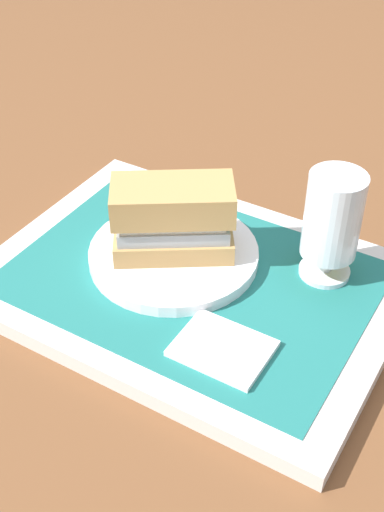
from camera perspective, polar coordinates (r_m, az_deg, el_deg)
ground_plane at (r=0.76m, az=0.00°, el=-2.95°), size 3.00×3.00×0.00m
tray at (r=0.75m, az=0.00°, el=-2.38°), size 0.44×0.32×0.02m
placemat at (r=0.74m, az=0.00°, el=-1.76°), size 0.38×0.27×0.00m
plate at (r=0.76m, az=-1.54°, el=0.14°), size 0.19×0.19×0.01m
sandwich at (r=0.73m, az=-1.34°, el=3.21°), size 0.14×0.12×0.08m
beer_glass at (r=0.72m, az=11.64°, el=2.67°), size 0.06×0.06×0.12m
napkin_folded at (r=0.66m, az=2.57°, el=-7.73°), size 0.09×0.07×0.01m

